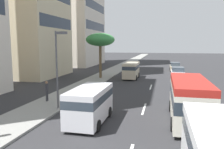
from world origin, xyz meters
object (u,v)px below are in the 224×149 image
at_px(car_third, 178,73).
at_px(minibus_fifth, 189,98).
at_px(palm_tree, 100,40).
at_px(pedestrian_near_lamp, 47,90).
at_px(car_second, 175,67).
at_px(van_fourth, 90,103).
at_px(van_sixth, 131,69).
at_px(street_lamp, 58,60).

distance_m(car_third, minibus_fifth, 20.38).
bearing_deg(minibus_fifth, palm_tree, 33.33).
bearing_deg(pedestrian_near_lamp, palm_tree, -10.53).
relative_size(car_second, van_fourth, 0.93).
bearing_deg(van_sixth, car_third, 109.76).
relative_size(car_second, minibus_fifth, 0.63).
relative_size(van_fourth, palm_tree, 0.71).
distance_m(car_second, street_lamp, 31.13).
relative_size(minibus_fifth, palm_tree, 1.05).
distance_m(pedestrian_near_lamp, street_lamp, 3.86).
relative_size(car_second, car_third, 0.94).
xyz_separation_m(van_sixth, pedestrian_near_lamp, (-15.71, 5.24, -0.21)).
relative_size(van_sixth, palm_tree, 0.78).
distance_m(minibus_fifth, pedestrian_near_lamp, 11.89).
relative_size(car_third, van_sixth, 0.91).
xyz_separation_m(car_second, van_sixth, (-11.82, 6.90, 0.58)).
xyz_separation_m(minibus_fifth, van_sixth, (17.88, 6.44, -0.21)).
bearing_deg(car_third, van_fourth, 162.89).
relative_size(van_fourth, van_sixth, 0.91).
bearing_deg(van_sixth, pedestrian_near_lamp, -18.45).
distance_m(car_second, palm_tree, 18.06).
bearing_deg(palm_tree, pedestrian_near_lamp, 176.86).
height_order(car_third, pedestrian_near_lamp, pedestrian_near_lamp).
bearing_deg(van_fourth, van_sixth, -179.72).
bearing_deg(van_fourth, minibus_fifth, 105.33).
bearing_deg(van_sixth, van_fourth, 0.28).
xyz_separation_m(van_sixth, street_lamp, (-17.46, 3.19, 2.56)).
relative_size(van_sixth, pedestrian_near_lamp, 2.88).
height_order(car_third, van_sixth, van_sixth).
height_order(car_second, palm_tree, palm_tree).
bearing_deg(van_sixth, car_second, 149.71).
height_order(minibus_fifth, pedestrian_near_lamp, minibus_fifth).
height_order(minibus_fifth, street_lamp, street_lamp).
bearing_deg(pedestrian_near_lamp, minibus_fifth, -107.90).
height_order(minibus_fifth, van_sixth, minibus_fifth).
bearing_deg(car_third, minibus_fifth, 178.72).
bearing_deg(pedestrian_near_lamp, car_third, -41.11).
distance_m(pedestrian_near_lamp, palm_tree, 15.14).
height_order(car_third, minibus_fifth, minibus_fifth).
bearing_deg(van_fourth, car_third, 162.89).
bearing_deg(minibus_fifth, pedestrian_near_lamp, 79.49).
bearing_deg(palm_tree, car_second, -40.85).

